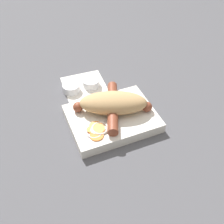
{
  "coord_description": "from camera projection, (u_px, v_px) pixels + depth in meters",
  "views": [
    {
      "loc": [
        -0.19,
        -0.47,
        0.53
      ],
      "look_at": [
        0.0,
        0.0,
        0.04
      ],
      "focal_mm": 45.0,
      "sensor_mm": 36.0,
      "label": 1
    }
  ],
  "objects": [
    {
      "name": "condiment_cup_far",
      "position": [
        71.0,
        88.0,
        0.82
      ],
      "size": [
        0.05,
        0.05,
        0.02
      ],
      "color": "silver",
      "rests_on": "ground_plane"
    },
    {
      "name": "napkin",
      "position": [
        84.0,
        85.0,
        0.85
      ],
      "size": [
        0.13,
        0.13,
        0.0
      ],
      "color": "white",
      "rests_on": "ground_plane"
    },
    {
      "name": "condiment_cup_near",
      "position": [
        91.0,
        83.0,
        0.84
      ],
      "size": [
        0.05,
        0.05,
        0.02
      ],
      "color": "silver",
      "rests_on": "ground_plane"
    },
    {
      "name": "pickled_veggies",
      "position": [
        97.0,
        130.0,
        0.68
      ],
      "size": [
        0.06,
        0.07,
        0.01
      ],
      "color": "orange",
      "rests_on": "food_tray"
    },
    {
      "name": "sausage",
      "position": [
        113.0,
        107.0,
        0.72
      ],
      "size": [
        0.19,
        0.17,
        0.03
      ],
      "color": "brown",
      "rests_on": "food_tray"
    },
    {
      "name": "ground_plane",
      "position": [
        112.0,
        122.0,
        0.74
      ],
      "size": [
        3.0,
        3.0,
        0.0
      ],
      "primitive_type": "plane",
      "color": "#4C4C51"
    },
    {
      "name": "food_tray",
      "position": [
        112.0,
        119.0,
        0.73
      ],
      "size": [
        0.22,
        0.17,
        0.03
      ],
      "color": "silver",
      "rests_on": "ground_plane"
    },
    {
      "name": "bread_roll",
      "position": [
        113.0,
        103.0,
        0.71
      ],
      "size": [
        0.19,
        0.13,
        0.05
      ],
      "color": "tan",
      "rests_on": "food_tray"
    }
  ]
}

